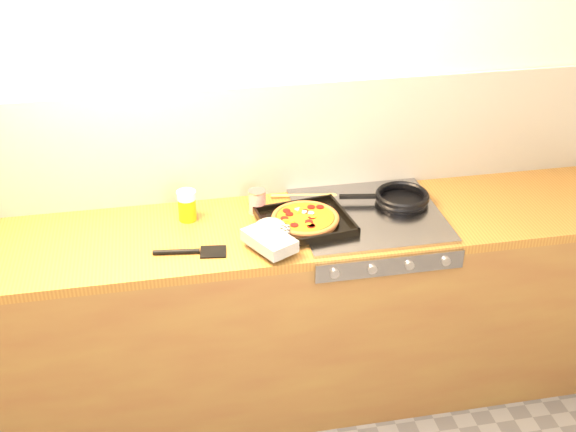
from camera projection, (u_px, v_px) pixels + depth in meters
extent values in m
plane|color=beige|center=(251.00, 120.00, 3.05)|extent=(3.20, 0.00, 3.20)
cube|color=white|center=(252.00, 143.00, 3.09)|extent=(3.20, 0.02, 0.50)
cube|color=brown|center=(265.00, 317.00, 3.20)|extent=(3.20, 0.60, 0.86)
cube|color=brown|center=(263.00, 231.00, 2.97)|extent=(3.20, 0.60, 0.04)
cube|color=#97979C|center=(390.00, 265.00, 2.81)|extent=(0.60, 0.03, 0.08)
cylinder|color=#A5A5AA|center=(335.00, 273.00, 2.76)|extent=(0.04, 0.02, 0.04)
cylinder|color=#A5A5AA|center=(372.00, 269.00, 2.78)|extent=(0.04, 0.02, 0.04)
cylinder|color=#A5A5AA|center=(409.00, 265.00, 2.81)|extent=(0.04, 0.02, 0.04)
cylinder|color=#A5A5AA|center=(446.00, 261.00, 2.83)|extent=(0.04, 0.02, 0.04)
cube|color=#97979C|center=(369.00, 215.00, 3.04)|extent=(0.60, 0.56, 0.02)
cube|color=black|center=(305.00, 223.00, 2.95)|extent=(0.40, 0.36, 0.01)
cube|color=black|center=(293.00, 203.00, 3.07)|extent=(0.35, 0.06, 0.02)
cube|color=black|center=(318.00, 238.00, 2.82)|extent=(0.35, 0.06, 0.02)
cube|color=black|center=(344.00, 213.00, 2.99)|extent=(0.05, 0.31, 0.02)
cube|color=black|center=(265.00, 227.00, 2.89)|extent=(0.05, 0.31, 0.02)
cylinder|color=#AE6532|center=(305.00, 220.00, 2.94)|extent=(0.30, 0.30, 0.02)
torus|color=#AE6532|center=(305.00, 218.00, 2.94)|extent=(0.32, 0.32, 0.02)
cylinder|color=orange|center=(305.00, 218.00, 2.94)|extent=(0.27, 0.27, 0.01)
cylinder|color=maroon|center=(312.00, 217.00, 2.93)|extent=(0.04, 0.04, 0.00)
cylinder|color=maroon|center=(287.00, 211.00, 2.97)|extent=(0.04, 0.04, 0.00)
cylinder|color=maroon|center=(311.00, 226.00, 2.87)|extent=(0.04, 0.04, 0.00)
cylinder|color=maroon|center=(284.00, 218.00, 2.92)|extent=(0.04, 0.04, 0.00)
cylinder|color=maroon|center=(311.00, 207.00, 3.00)|extent=(0.04, 0.04, 0.00)
cylinder|color=maroon|center=(305.00, 211.00, 2.97)|extent=(0.04, 0.04, 0.00)
cylinder|color=maroon|center=(294.00, 225.00, 2.87)|extent=(0.04, 0.04, 0.00)
cylinder|color=maroon|center=(320.00, 207.00, 3.00)|extent=(0.04, 0.04, 0.00)
cylinder|color=maroon|center=(311.00, 225.00, 2.87)|extent=(0.04, 0.04, 0.00)
cylinder|color=maroon|center=(309.00, 222.00, 2.90)|extent=(0.04, 0.04, 0.00)
cylinder|color=maroon|center=(289.00, 214.00, 2.95)|extent=(0.04, 0.04, 0.00)
ellipsoid|color=gold|center=(290.00, 220.00, 2.90)|extent=(0.03, 0.02, 0.01)
ellipsoid|color=gold|center=(285.00, 221.00, 2.90)|extent=(0.03, 0.02, 0.01)
ellipsoid|color=gold|center=(300.00, 212.00, 2.97)|extent=(0.03, 0.02, 0.01)
ellipsoid|color=gold|center=(296.00, 208.00, 2.99)|extent=(0.03, 0.02, 0.01)
ellipsoid|color=gold|center=(308.00, 224.00, 2.88)|extent=(0.03, 0.02, 0.01)
ellipsoid|color=gold|center=(314.00, 217.00, 2.93)|extent=(0.03, 0.02, 0.01)
ellipsoid|color=gold|center=(310.00, 215.00, 2.94)|extent=(0.03, 0.02, 0.01)
ellipsoid|color=gold|center=(292.00, 221.00, 2.90)|extent=(0.03, 0.02, 0.01)
ellipsoid|color=gold|center=(301.00, 209.00, 2.99)|extent=(0.03, 0.02, 0.01)
ellipsoid|color=silver|center=(297.00, 209.00, 2.99)|extent=(0.03, 0.03, 0.01)
ellipsoid|color=silver|center=(304.00, 212.00, 2.97)|extent=(0.03, 0.03, 0.01)
ellipsoid|color=silver|center=(311.00, 213.00, 2.96)|extent=(0.03, 0.03, 0.01)
cube|color=black|center=(269.00, 240.00, 2.77)|extent=(0.21, 0.25, 0.05)
ellipsoid|color=black|center=(270.00, 227.00, 2.86)|extent=(0.14, 0.14, 0.05)
cylinder|color=black|center=(283.00, 234.00, 2.81)|extent=(0.07, 0.10, 0.05)
cylinder|color=black|center=(402.00, 201.00, 3.11)|extent=(0.25, 0.25, 0.01)
torus|color=black|center=(402.00, 197.00, 3.10)|extent=(0.27, 0.27, 0.02)
cube|color=black|center=(359.00, 196.00, 3.10)|extent=(0.17, 0.05, 0.01)
cylinder|color=#AE0E19|center=(257.00, 202.00, 3.04)|extent=(0.07, 0.07, 0.10)
cylinder|color=#B2B2B7|center=(257.00, 191.00, 3.02)|extent=(0.08, 0.08, 0.01)
cylinder|color=#B2B2B7|center=(257.00, 212.00, 3.07)|extent=(0.08, 0.08, 0.01)
cylinder|color=orange|center=(187.00, 209.00, 2.99)|extent=(0.09, 0.09, 0.10)
cylinder|color=silver|center=(186.00, 195.00, 2.96)|extent=(0.09, 0.09, 0.03)
cylinder|color=#A78947|center=(300.00, 196.00, 3.18)|extent=(0.26, 0.06, 0.02)
ellipsoid|color=#A78947|center=(332.00, 196.00, 3.18)|extent=(0.07, 0.05, 0.02)
cube|color=black|center=(213.00, 252.00, 2.79)|extent=(0.11, 0.10, 0.01)
cylinder|color=black|center=(176.00, 252.00, 2.78)|extent=(0.18, 0.04, 0.02)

